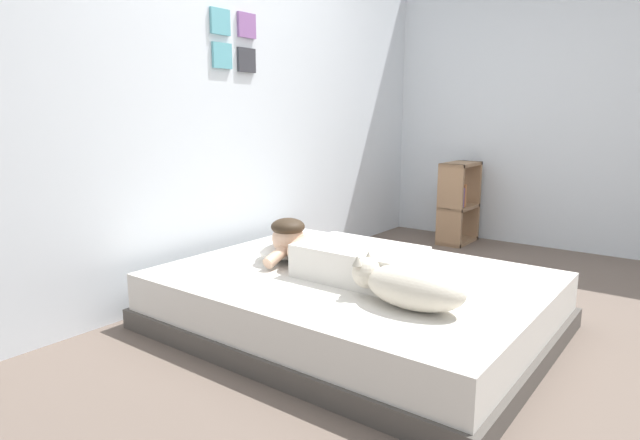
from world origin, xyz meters
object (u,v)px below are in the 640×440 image
Objects in this scene: dog at (409,285)px; person_lying at (338,255)px; bed at (353,301)px; bookshelf at (458,202)px; pillow at (294,247)px; coffee_cup at (306,251)px; cell_phone at (354,264)px.

person_lying is at bearing 67.12° from dog.
bookshelf is (2.29, 0.36, 0.22)m from bed.
pillow is 4.16× the size of coffee_cup.
pillow is at bearing 72.33° from person_lying.
cell_phone is at bearing -173.00° from bookshelf.
person_lying is 7.36× the size of coffee_cup.
pillow reaches higher than coffee_cup.
dog is at bearing -112.88° from person_lying.
pillow is at bearing 116.87° from coffee_cup.
cell_phone is (0.03, -0.34, -0.03)m from coffee_cup.
person_lying is (-0.14, -0.43, 0.05)m from pillow.
bed is 2.24× the size of person_lying.
coffee_cup is 0.89× the size of cell_phone.
coffee_cup is (0.12, 0.43, 0.20)m from bed.
bed is 2.74× the size of bookshelf.
coffee_cup is at bearing -63.13° from pillow.
bookshelf is at bearing -3.82° from pillow.
bed is 2.33m from bookshelf.
person_lying reaches higher than pillow.
bookshelf reaches higher than pillow.
dog is at bearing -126.75° from cell_phone.
pillow is at bearing 98.44° from cell_phone.
person_lying is at bearing 127.48° from bed.
person_lying is at bearing -107.67° from pillow.
person_lying is 2.36m from bookshelf.
person_lying is at bearing -115.27° from coffee_cup.
bookshelf is at bearing 7.00° from cell_phone.
dog is 0.73m from cell_phone.
pillow is at bearing 69.35° from dog.
bed is at bearing 59.53° from dog.
cell_phone reaches higher than bed.
bookshelf is (2.17, -0.08, 0.03)m from coffee_cup.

